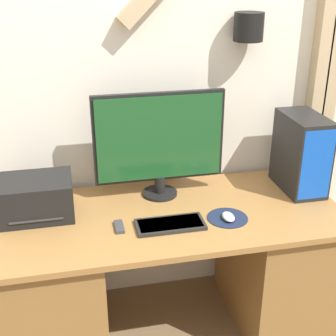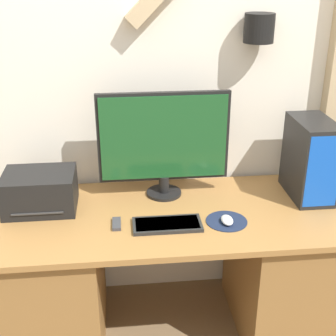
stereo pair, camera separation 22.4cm
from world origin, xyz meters
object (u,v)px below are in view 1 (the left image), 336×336
remote_control (119,227)px  keyboard (170,224)px  printer (36,198)px  mouse (228,217)px  computer_tower (301,153)px  monitor (159,141)px

remote_control → keyboard: bearing=-8.0°
printer → remote_control: printer is taller
printer → remote_control: size_ratio=3.27×
mouse → printer: (-0.90, 0.25, 0.08)m
computer_tower → remote_control: (-1.02, -0.21, -0.20)m
monitor → printer: monitor is taller
keyboard → mouse: bearing=-1.0°
monitor → mouse: 0.52m
monitor → computer_tower: 0.77m
keyboard → computer_tower: computer_tower is taller
mouse → computer_tower: (0.49, 0.25, 0.19)m
mouse → remote_control: 0.53m
mouse → remote_control: size_ratio=0.86×
monitor → printer: 0.67m
monitor → remote_control: size_ratio=6.29×
computer_tower → monitor: bearing=173.1°
keyboard → computer_tower: 0.84m
keyboard → remote_control: (-0.24, 0.03, -0.00)m
mouse → computer_tower: 0.58m
monitor → remote_control: (-0.26, -0.30, -0.30)m
remote_control → mouse: bearing=-4.2°
monitor → remote_control: 0.50m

